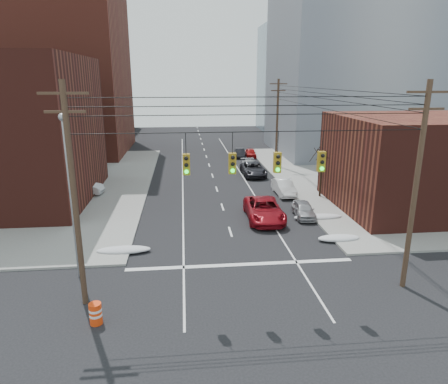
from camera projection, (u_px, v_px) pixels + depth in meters
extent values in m
plane|color=black|center=(261.00, 328.00, 18.30)|extent=(160.00, 160.00, 0.00)
cube|color=gray|center=(444.00, 175.00, 46.76)|extent=(40.00, 40.00, 0.15)
cube|color=maroon|center=(37.00, 50.00, 57.75)|extent=(24.00, 20.00, 30.00)
cube|color=#4A1C16|center=(75.00, 103.00, 84.90)|extent=(22.00, 18.00, 12.00)
cube|color=gray|center=(353.00, 68.00, 59.13)|extent=(22.00, 20.00, 25.00)
cube|color=gray|center=(311.00, 79.00, 84.61)|extent=(20.00, 18.00, 22.00)
cube|color=#4A1C16|center=(433.00, 163.00, 34.28)|extent=(16.00, 12.00, 8.00)
cylinder|color=#473323|center=(75.00, 200.00, 18.83)|extent=(0.28, 0.28, 11.00)
cube|color=#473323|center=(63.00, 93.00, 17.48)|extent=(2.20, 0.12, 0.12)
cube|color=#473323|center=(65.00, 112.00, 17.70)|extent=(1.80, 0.12, 0.12)
cylinder|color=#473323|center=(415.00, 190.00, 20.50)|extent=(0.28, 0.28, 11.00)
cube|color=#473323|center=(429.00, 92.00, 19.15)|extent=(2.20, 0.12, 0.12)
cube|color=#473323|center=(426.00, 109.00, 19.37)|extent=(1.80, 0.12, 0.12)
cylinder|color=#473323|center=(277.00, 124.00, 50.15)|extent=(0.28, 0.28, 11.00)
cube|color=#473323|center=(279.00, 84.00, 48.81)|extent=(2.20, 0.12, 0.12)
cube|color=#473323|center=(278.00, 91.00, 49.03)|extent=(1.80, 0.12, 0.12)
cylinder|color=black|center=(253.00, 132.00, 18.81)|extent=(17.00, 0.04, 0.04)
cylinder|color=black|center=(186.00, 143.00, 18.63)|extent=(0.03, 0.03, 1.00)
cube|color=olive|center=(186.00, 164.00, 18.91)|extent=(0.35, 0.30, 1.00)
sphere|color=black|center=(186.00, 158.00, 18.66)|extent=(0.20, 0.20, 0.20)
sphere|color=black|center=(186.00, 165.00, 18.75)|extent=(0.20, 0.20, 0.20)
sphere|color=#0CE526|center=(187.00, 172.00, 18.83)|extent=(0.20, 0.20, 0.20)
cylinder|color=black|center=(232.00, 143.00, 18.85)|extent=(0.03, 0.03, 1.00)
cube|color=olive|center=(232.00, 163.00, 19.12)|extent=(0.35, 0.30, 1.00)
sphere|color=black|center=(233.00, 157.00, 18.87)|extent=(0.20, 0.20, 0.20)
sphere|color=black|center=(233.00, 164.00, 18.96)|extent=(0.20, 0.20, 0.20)
sphere|color=#0CE526|center=(233.00, 171.00, 19.05)|extent=(0.20, 0.20, 0.20)
cylinder|color=black|center=(278.00, 142.00, 19.07)|extent=(0.03, 0.03, 1.00)
cube|color=olive|center=(277.00, 162.00, 19.34)|extent=(0.35, 0.30, 1.00)
sphere|color=black|center=(278.00, 157.00, 19.09)|extent=(0.20, 0.20, 0.20)
sphere|color=black|center=(278.00, 163.00, 19.18)|extent=(0.20, 0.20, 0.20)
sphere|color=#0CE526|center=(278.00, 170.00, 19.27)|extent=(0.20, 0.20, 0.20)
cylinder|color=black|center=(323.00, 141.00, 19.28)|extent=(0.03, 0.03, 1.00)
cube|color=olive|center=(321.00, 162.00, 19.56)|extent=(0.35, 0.30, 1.00)
sphere|color=black|center=(323.00, 156.00, 19.31)|extent=(0.20, 0.20, 0.20)
sphere|color=black|center=(322.00, 162.00, 19.39)|extent=(0.20, 0.20, 0.20)
sphere|color=#0CE526|center=(322.00, 169.00, 19.48)|extent=(0.20, 0.20, 0.20)
cylinder|color=gray|center=(72.00, 202.00, 21.87)|extent=(0.18, 0.18, 9.00)
sphere|color=gray|center=(62.00, 117.00, 20.61)|extent=(0.44, 0.44, 0.44)
cylinder|color=black|center=(321.00, 180.00, 37.90)|extent=(0.20, 0.20, 3.50)
cylinder|color=black|center=(326.00, 155.00, 37.41)|extent=(0.27, 0.82, 1.19)
cylinder|color=black|center=(323.00, 154.00, 37.81)|extent=(1.17, 0.54, 1.38)
cylinder|color=black|center=(315.00, 153.00, 37.89)|extent=(1.44, 1.00, 1.48)
cylinder|color=black|center=(318.00, 156.00, 37.28)|extent=(0.17, 0.84, 1.19)
cylinder|color=black|center=(319.00, 156.00, 36.79)|extent=(0.82, 0.99, 1.40)
cylinder|color=black|center=(326.00, 156.00, 36.42)|extent=(1.74, 0.21, 1.43)
cylinder|color=black|center=(327.00, 156.00, 37.08)|extent=(0.48, 0.73, 1.20)
ellipsoid|color=silver|center=(124.00, 250.00, 26.12)|extent=(3.50, 1.08, 0.42)
ellipsoid|color=silver|center=(339.00, 238.00, 28.06)|extent=(3.00, 1.08, 0.42)
ellipsoid|color=silver|center=(318.00, 217.00, 32.36)|extent=(4.00, 1.08, 0.42)
imported|color=maroon|center=(264.00, 210.00, 32.15)|extent=(2.95, 6.14, 1.69)
imported|color=#A9A9AE|center=(304.00, 210.00, 32.80)|extent=(1.79, 3.87, 1.29)
imported|color=white|center=(284.00, 187.00, 39.14)|extent=(1.64, 4.50, 1.47)
imported|color=black|center=(253.00, 169.00, 46.86)|extent=(2.58, 5.56, 1.54)
imported|color=#BCBDC1|center=(251.00, 167.00, 48.53)|extent=(2.16, 4.89, 1.40)
imported|color=#9B0E0E|center=(251.00, 153.00, 57.90)|extent=(1.71, 3.71, 1.23)
imported|color=black|center=(240.00, 153.00, 57.82)|extent=(1.54, 3.89, 1.26)
imported|color=beige|center=(80.00, 187.00, 38.69)|extent=(4.68, 2.24, 1.48)
imported|color=#A4A4A8|center=(73.00, 175.00, 43.33)|extent=(5.39, 2.56, 1.49)
imported|color=black|center=(46.00, 189.00, 38.24)|extent=(4.87, 2.90, 1.32)
imported|color=silver|center=(50.00, 179.00, 42.12)|extent=(3.88, 1.67, 1.30)
cylinder|color=#F13B0C|center=(96.00, 314.00, 18.49)|extent=(0.70, 0.70, 1.04)
cylinder|color=white|center=(95.00, 310.00, 18.43)|extent=(0.71, 0.71, 0.13)
cylinder|color=white|center=(96.00, 315.00, 18.50)|extent=(0.71, 0.71, 0.13)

